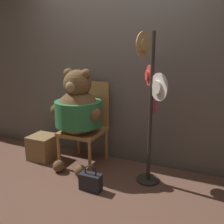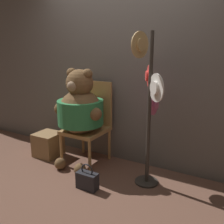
{
  "view_description": "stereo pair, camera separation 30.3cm",
  "coord_description": "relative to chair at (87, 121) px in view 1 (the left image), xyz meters",
  "views": [
    {
      "loc": [
        1.24,
        -2.56,
        1.57
      ],
      "look_at": [
        0.06,
        0.12,
        0.81
      ],
      "focal_mm": 40.0,
      "sensor_mm": 36.0,
      "label": 1
    },
    {
      "loc": [
        1.51,
        -2.43,
        1.57
      ],
      "look_at": [
        0.06,
        0.12,
        0.81
      ],
      "focal_mm": 40.0,
      "sensor_mm": 36.0,
      "label": 2
    }
  ],
  "objects": [
    {
      "name": "wall_back",
      "position": [
        0.41,
        0.28,
        0.61
      ],
      "size": [
        8.0,
        0.1,
        2.39
      ],
      "color": "#66605B",
      "rests_on": "ground_plane"
    },
    {
      "name": "hat_display_rack",
      "position": [
        0.96,
        -0.2,
        0.42
      ],
      "size": [
        0.36,
        0.59,
        1.74
      ],
      "color": "#332D28",
      "rests_on": "ground_plane"
    },
    {
      "name": "wooden_crate",
      "position": [
        -0.62,
        -0.21,
        -0.41
      ],
      "size": [
        0.35,
        0.35,
        0.35
      ],
      "color": "#937047",
      "rests_on": "ground_plane"
    },
    {
      "name": "handbag_on_ground",
      "position": [
        0.41,
        -0.67,
        -0.47
      ],
      "size": [
        0.25,
        0.12,
        0.31
      ],
      "color": "#232328",
      "rests_on": "ground_plane"
    },
    {
      "name": "teddy_bear",
      "position": [
        -0.01,
        -0.2,
        0.2
      ],
      "size": [
        0.73,
        0.65,
        1.32
      ],
      "color": "brown",
      "rests_on": "ground_plane"
    },
    {
      "name": "chair",
      "position": [
        0.0,
        0.0,
        0.0
      ],
      "size": [
        0.53,
        0.56,
        1.12
      ],
      "color": "#B2844C",
      "rests_on": "ground_plane"
    },
    {
      "name": "ground_plane",
      "position": [
        0.41,
        -0.32,
        -0.58
      ],
      "size": [
        14.0,
        14.0,
        0.0
      ],
      "primitive_type": "plane",
      "color": "brown"
    }
  ]
}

